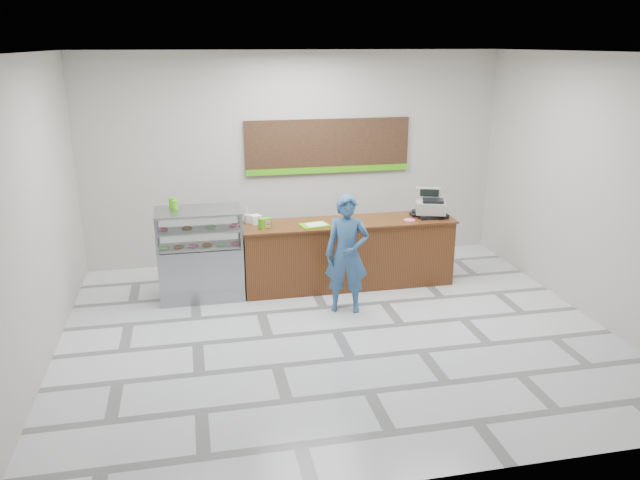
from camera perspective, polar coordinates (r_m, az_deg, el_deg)
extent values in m
plane|color=silver|center=(8.26, 1.49, -8.29)|extent=(7.00, 7.00, 0.00)
plane|color=#BAB5AB|center=(10.53, -2.26, 7.45)|extent=(7.00, 0.00, 7.00)
plane|color=silver|center=(7.43, 1.71, 16.79)|extent=(7.00, 7.00, 0.00)
cube|color=#603216|center=(9.58, 2.56, -1.32)|extent=(3.20, 0.70, 1.00)
cube|color=#603216|center=(9.43, 2.60, 1.64)|extent=(3.26, 0.76, 0.03)
cube|color=gray|center=(9.34, -10.78, -2.80)|extent=(1.20, 0.70, 0.80)
cube|color=white|center=(9.13, -11.01, 1.03)|extent=(1.20, 0.70, 0.50)
cube|color=gray|center=(9.06, -11.11, 2.63)|extent=(1.22, 0.72, 0.03)
cube|color=silver|center=(9.20, -10.93, -0.35)|extent=(1.14, 0.64, 0.02)
cube|color=silver|center=(9.13, -11.01, 1.09)|extent=(1.14, 0.64, 0.02)
torus|color=#99E384|center=(9.10, -14.06, -0.53)|extent=(0.15, 0.15, 0.05)
torus|color=#995324|center=(9.10, -12.81, -0.45)|extent=(0.15, 0.15, 0.05)
torus|color=pink|center=(9.09, -11.55, -0.37)|extent=(0.15, 0.15, 0.05)
torus|color=#995324|center=(9.10, -10.29, -0.29)|extent=(0.15, 0.15, 0.05)
torus|color=#99E384|center=(9.10, -9.04, -0.21)|extent=(0.15, 0.15, 0.05)
torus|color=pink|center=(9.11, -7.78, -0.13)|extent=(0.15, 0.15, 0.05)
torus|color=pink|center=(9.18, -14.15, 1.18)|extent=(0.15, 0.15, 0.05)
torus|color=#995324|center=(9.17, -12.07, 1.31)|extent=(0.15, 0.15, 0.05)
torus|color=#99E384|center=(9.17, -9.99, 1.44)|extent=(0.15, 0.15, 0.05)
torus|color=pink|center=(9.19, -7.92, 1.57)|extent=(0.15, 0.15, 0.05)
cube|color=black|center=(10.56, 0.74, 8.59)|extent=(2.80, 0.05, 0.90)
cube|color=#4CB312|center=(10.61, 0.77, 6.43)|extent=(2.80, 0.02, 0.10)
cube|color=black|center=(9.83, 10.03, 2.35)|extent=(0.44, 0.44, 0.07)
cube|color=gray|center=(9.80, 10.07, 3.04)|extent=(0.57, 0.58, 0.18)
cube|color=black|center=(9.69, 10.30, 3.54)|extent=(0.37, 0.31, 0.04)
cube|color=gray|center=(9.88, 9.84, 4.23)|extent=(0.39, 0.23, 0.18)
cube|color=black|center=(9.82, 9.98, 4.27)|extent=(0.28, 0.11, 0.11)
cube|color=black|center=(9.80, 8.55, 2.29)|extent=(0.08, 0.17, 0.04)
cube|color=#65C30D|center=(9.17, -0.52, 1.37)|extent=(0.45, 0.37, 0.02)
cube|color=white|center=(9.17, -0.38, 1.45)|extent=(0.33, 0.26, 0.00)
cube|color=white|center=(9.33, -5.91, 1.89)|extent=(0.19, 0.19, 0.13)
cylinder|color=silver|center=(9.35, -6.65, 1.92)|extent=(0.09, 0.09, 0.13)
cube|color=#4CB312|center=(9.07, -5.04, 1.54)|extent=(0.20, 0.17, 0.15)
cylinder|color=pink|center=(9.58, 8.18, 1.83)|extent=(0.18, 0.18, 0.00)
cylinder|color=#4CB312|center=(9.27, -13.39, 3.37)|extent=(0.09, 0.09, 0.14)
cylinder|color=#4CB312|center=(9.14, -13.13, 3.15)|extent=(0.08, 0.08, 0.13)
imported|color=#2F5683|center=(8.57, 2.47, -1.30)|extent=(0.70, 0.56, 1.66)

